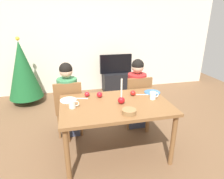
{
  "coord_description": "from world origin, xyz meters",
  "views": [
    {
      "loc": [
        -0.55,
        -2.18,
        1.8
      ],
      "look_at": [
        0.0,
        0.2,
        0.87
      ],
      "focal_mm": 31.01,
      "sensor_mm": 36.0,
      "label": 1
    }
  ],
  "objects_px": {
    "plate_left": "(68,100)",
    "mug_left": "(72,104)",
    "apple_by_left_plate": "(87,94)",
    "tv": "(116,64)",
    "candle_centerpiece": "(121,99)",
    "mug_right": "(153,96)",
    "person_right_child": "(136,95)",
    "bowl_walnuts": "(129,112)",
    "chair_left": "(69,105)",
    "apple_by_right_mug": "(99,95)",
    "christmas_tree": "(23,70)",
    "dining_table": "(115,109)",
    "person_left_child": "(69,101)",
    "chair_right": "(137,99)",
    "tv_stand": "(116,82)",
    "apple_near_candle": "(133,93)",
    "plate_right": "(152,92)"
  },
  "relations": [
    {
      "from": "plate_left",
      "to": "mug_left",
      "type": "xyz_separation_m",
      "value": [
        0.05,
        -0.24,
        0.04
      ]
    },
    {
      "from": "plate_left",
      "to": "apple_by_left_plate",
      "type": "distance_m",
      "value": 0.27
    },
    {
      "from": "tv",
      "to": "candle_centerpiece",
      "type": "xyz_separation_m",
      "value": [
        -0.51,
        -2.31,
        0.11
      ]
    },
    {
      "from": "mug_left",
      "to": "mug_right",
      "type": "xyz_separation_m",
      "value": [
        1.07,
        0.03,
        0.0
      ]
    },
    {
      "from": "person_right_child",
      "to": "plate_left",
      "type": "bearing_deg",
      "value": -159.95
    },
    {
      "from": "plate_left",
      "to": "bowl_walnuts",
      "type": "height_order",
      "value": "bowl_walnuts"
    },
    {
      "from": "chair_left",
      "to": "tv",
      "type": "height_order",
      "value": "tv"
    },
    {
      "from": "plate_left",
      "to": "chair_left",
      "type": "bearing_deg",
      "value": 90.7
    },
    {
      "from": "candle_centerpiece",
      "to": "apple_by_right_mug",
      "type": "distance_m",
      "value": 0.36
    },
    {
      "from": "christmas_tree",
      "to": "apple_by_right_mug",
      "type": "xyz_separation_m",
      "value": [
        1.32,
        -1.81,
        0.05
      ]
    },
    {
      "from": "candle_centerpiece",
      "to": "mug_right",
      "type": "height_order",
      "value": "candle_centerpiece"
    },
    {
      "from": "person_right_child",
      "to": "tv",
      "type": "relative_size",
      "value": 1.48
    },
    {
      "from": "dining_table",
      "to": "person_right_child",
      "type": "relative_size",
      "value": 1.19
    },
    {
      "from": "person_left_child",
      "to": "apple_by_left_plate",
      "type": "distance_m",
      "value": 0.47
    },
    {
      "from": "dining_table",
      "to": "tv",
      "type": "relative_size",
      "value": 1.77
    },
    {
      "from": "person_left_child",
      "to": "apple_by_left_plate",
      "type": "bearing_deg",
      "value": -51.2
    },
    {
      "from": "chair_left",
      "to": "person_left_child",
      "type": "xyz_separation_m",
      "value": [
        -0.0,
        0.03,
        0.06
      ]
    },
    {
      "from": "dining_table",
      "to": "chair_right",
      "type": "relative_size",
      "value": 1.56
    },
    {
      "from": "tv_stand",
      "to": "christmas_tree",
      "type": "bearing_deg",
      "value": -173.32
    },
    {
      "from": "tv",
      "to": "mug_left",
      "type": "xyz_separation_m",
      "value": [
        -1.12,
        -2.3,
        0.09
      ]
    },
    {
      "from": "chair_left",
      "to": "apple_near_candle",
      "type": "relative_size",
      "value": 12.03
    },
    {
      "from": "plate_right",
      "to": "apple_near_candle",
      "type": "bearing_deg",
      "value": -172.96
    },
    {
      "from": "person_right_child",
      "to": "mug_right",
      "type": "relative_size",
      "value": 9.37
    },
    {
      "from": "person_right_child",
      "to": "christmas_tree",
      "type": "bearing_deg",
      "value": 144.78
    },
    {
      "from": "plate_right",
      "to": "bowl_walnuts",
      "type": "relative_size",
      "value": 1.39
    },
    {
      "from": "person_left_child",
      "to": "tv_stand",
      "type": "bearing_deg",
      "value": 54.78
    },
    {
      "from": "dining_table",
      "to": "chair_right",
      "type": "bearing_deg",
      "value": 49.5
    },
    {
      "from": "tv_stand",
      "to": "mug_left",
      "type": "xyz_separation_m",
      "value": [
        -1.12,
        -2.3,
        0.56
      ]
    },
    {
      "from": "person_right_child",
      "to": "apple_by_left_plate",
      "type": "distance_m",
      "value": 0.93
    },
    {
      "from": "tv_stand",
      "to": "plate_left",
      "type": "relative_size",
      "value": 2.98
    },
    {
      "from": "plate_right",
      "to": "bowl_walnuts",
      "type": "distance_m",
      "value": 0.76
    },
    {
      "from": "christmas_tree",
      "to": "apple_near_candle",
      "type": "height_order",
      "value": "christmas_tree"
    },
    {
      "from": "mug_right",
      "to": "bowl_walnuts",
      "type": "bearing_deg",
      "value": -143.18
    },
    {
      "from": "apple_near_candle",
      "to": "person_right_child",
      "type": "bearing_deg",
      "value": 63.44
    },
    {
      "from": "mug_left",
      "to": "apple_by_left_plate",
      "type": "distance_m",
      "value": 0.38
    },
    {
      "from": "apple_near_candle",
      "to": "apple_by_right_mug",
      "type": "xyz_separation_m",
      "value": [
        -0.47,
        0.04,
        0.0
      ]
    },
    {
      "from": "candle_centerpiece",
      "to": "mug_left",
      "type": "relative_size",
      "value": 2.63
    },
    {
      "from": "plate_left",
      "to": "mug_right",
      "type": "relative_size",
      "value": 1.72
    },
    {
      "from": "apple_by_right_mug",
      "to": "tv",
      "type": "bearing_deg",
      "value": 70.01
    },
    {
      "from": "dining_table",
      "to": "candle_centerpiece",
      "type": "relative_size",
      "value": 4.22
    },
    {
      "from": "chair_right",
      "to": "candle_centerpiece",
      "type": "xyz_separation_m",
      "value": [
        -0.45,
        -0.62,
        0.31
      ]
    },
    {
      "from": "mug_right",
      "to": "apple_by_right_mug",
      "type": "height_order",
      "value": "mug_right"
    },
    {
      "from": "chair_right",
      "to": "christmas_tree",
      "type": "xyz_separation_m",
      "value": [
        -2.01,
        1.45,
        0.23
      ]
    },
    {
      "from": "dining_table",
      "to": "mug_right",
      "type": "xyz_separation_m",
      "value": [
        0.53,
        0.03,
        0.13
      ]
    },
    {
      "from": "dining_table",
      "to": "bowl_walnuts",
      "type": "distance_m",
      "value": 0.33
    },
    {
      "from": "chair_right",
      "to": "person_left_child",
      "type": "relative_size",
      "value": 0.77
    },
    {
      "from": "mug_left",
      "to": "apple_by_right_mug",
      "type": "distance_m",
      "value": 0.45
    },
    {
      "from": "mug_right",
      "to": "bowl_walnuts",
      "type": "xyz_separation_m",
      "value": [
        -0.44,
        -0.33,
        -0.02
      ]
    },
    {
      "from": "chair_right",
      "to": "mug_left",
      "type": "xyz_separation_m",
      "value": [
        -1.06,
        -0.61,
        0.29
      ]
    },
    {
      "from": "person_right_child",
      "to": "apple_by_right_mug",
      "type": "bearing_deg",
      "value": -150.33
    }
  ]
}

